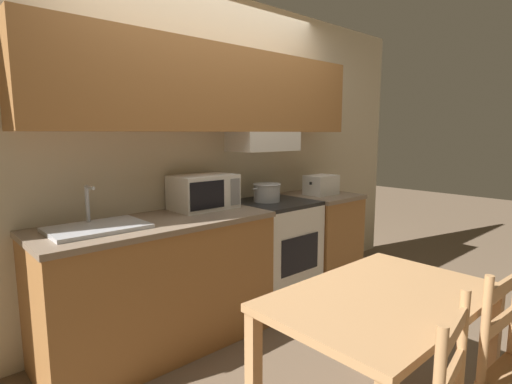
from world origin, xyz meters
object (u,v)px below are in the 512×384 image
at_px(sink_basin, 97,227).
at_px(dining_table, 382,316).
at_px(microwave, 204,192).
at_px(stove_range, 274,252).
at_px(toaster, 321,185).
at_px(cooking_pot, 267,192).

distance_m(sink_basin, dining_table, 1.65).
distance_m(microwave, dining_table, 1.63).
bearing_deg(dining_table, stove_range, 62.81).
bearing_deg(toaster, stove_range, 177.37).
distance_m(cooking_pot, microwave, 0.58).
xyz_separation_m(stove_range, sink_basin, (-1.48, -0.01, 0.46)).
relative_size(sink_basin, dining_table, 0.50).
distance_m(toaster, sink_basin, 2.07).
bearing_deg(microwave, sink_basin, -171.39).
height_order(stove_range, cooking_pot, cooking_pot).
distance_m(cooking_pot, sink_basin, 1.43).
relative_size(stove_range, sink_basin, 1.61).
relative_size(cooking_pot, microwave, 0.66).
distance_m(stove_range, sink_basin, 1.55).
height_order(microwave, dining_table, microwave).
distance_m(stove_range, toaster, 0.79).
xyz_separation_m(microwave, dining_table, (-0.12, -1.58, -0.39)).
bearing_deg(sink_basin, microwave, 8.61).
xyz_separation_m(toaster, dining_table, (-1.34, -1.43, -0.35)).
relative_size(stove_range, microwave, 1.88).
height_order(cooking_pot, dining_table, cooking_pot).
xyz_separation_m(stove_range, dining_table, (-0.75, -1.46, 0.18)).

